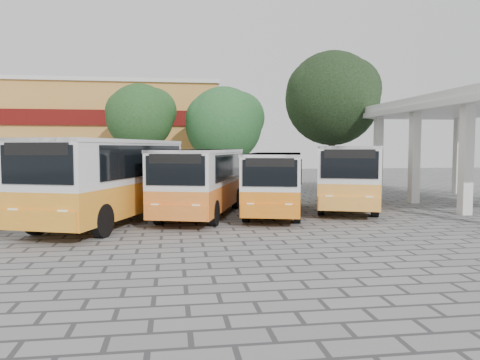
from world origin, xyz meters
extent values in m
plane|color=slate|center=(0.00, 0.00, 0.00)|extent=(90.00, 90.00, 0.00)
cube|color=silver|center=(7.85, 10.50, 2.50)|extent=(0.45, 0.45, 5.00)
cube|color=silver|center=(13.15, 10.50, 2.50)|extent=(0.45, 0.45, 5.00)
cube|color=#C9883B|center=(-11.00, 26.00, 4.00)|extent=(20.00, 10.00, 8.00)
cube|color=#590C0A|center=(-11.00, 20.90, 5.20)|extent=(20.00, 0.20, 1.20)
cube|color=silver|center=(-11.00, 26.00, 8.15)|extent=(20.40, 10.40, 0.30)
cube|color=orange|center=(-6.99, 1.83, 0.99)|extent=(5.54, 9.16, 1.15)
cube|color=silver|center=(-6.99, 1.83, 2.38)|extent=(5.54, 9.16, 1.62)
cube|color=silver|center=(-6.99, 1.83, 3.12)|extent=(5.59, 9.18, 0.13)
cube|color=black|center=(-8.33, 1.83, 2.40)|extent=(2.58, 6.81, 1.15)
cube|color=black|center=(-5.65, 1.83, 2.40)|extent=(2.58, 6.81, 1.15)
cube|color=black|center=(-6.99, -2.58, 2.40)|extent=(2.23, 0.87, 1.15)
cube|color=black|center=(-6.99, -2.58, 2.86)|extent=(1.98, 0.79, 0.37)
cylinder|color=black|center=(-8.18, -1.03, 0.55)|extent=(0.31, 1.10, 1.10)
cylinder|color=black|center=(-5.81, -1.03, 0.55)|extent=(0.31, 1.10, 1.10)
cylinder|color=black|center=(-8.18, 4.69, 0.55)|extent=(0.31, 1.10, 1.10)
cylinder|color=black|center=(-5.81, 4.69, 0.55)|extent=(0.31, 1.10, 1.10)
cube|color=orange|center=(-3.40, 3.15, 0.88)|extent=(4.47, 8.08, 1.02)
cube|color=silver|center=(-3.40, 3.15, 2.09)|extent=(4.47, 8.08, 1.42)
cube|color=silver|center=(-3.40, 3.15, 2.75)|extent=(4.52, 8.09, 0.12)
cube|color=black|center=(-4.58, 3.15, 2.11)|extent=(1.91, 6.12, 1.02)
cube|color=black|center=(-2.22, 3.15, 2.11)|extent=(1.91, 6.12, 1.02)
cube|color=black|center=(-3.40, -0.74, 2.11)|extent=(2.00, 0.65, 1.02)
cube|color=black|center=(-3.40, -0.74, 2.51)|extent=(1.77, 0.59, 0.33)
cylinder|color=black|center=(-4.44, 0.63, 0.48)|extent=(0.27, 0.97, 0.97)
cylinder|color=black|center=(-2.35, 0.63, 0.48)|extent=(0.27, 0.97, 0.97)
cylinder|color=black|center=(-4.44, 5.66, 0.48)|extent=(0.27, 0.97, 0.97)
cylinder|color=black|center=(-2.35, 5.66, 0.48)|extent=(0.27, 0.97, 0.97)
cube|color=orange|center=(-0.23, 3.17, 0.82)|extent=(4.04, 7.60, 0.96)
cube|color=silver|center=(-0.23, 3.17, 1.97)|extent=(4.04, 7.60, 1.34)
cube|color=silver|center=(-0.23, 3.17, 2.59)|extent=(4.08, 7.61, 0.11)
cube|color=black|center=(-1.35, 3.17, 1.98)|extent=(1.64, 5.81, 0.96)
cube|color=black|center=(0.88, 3.17, 1.98)|extent=(1.64, 5.81, 0.96)
cube|color=black|center=(-0.23, -0.49, 1.98)|extent=(1.90, 0.57, 0.96)
cube|color=black|center=(-0.23, -0.49, 2.37)|extent=(1.68, 0.52, 0.31)
cylinder|color=black|center=(-1.22, 0.80, 0.46)|extent=(0.25, 0.91, 0.91)
cylinder|color=black|center=(0.75, 0.80, 0.46)|extent=(0.25, 0.91, 0.91)
cylinder|color=black|center=(-1.22, 5.54, 0.46)|extent=(0.25, 0.91, 0.91)
cylinder|color=black|center=(0.75, 5.54, 0.46)|extent=(0.25, 0.91, 0.91)
cube|color=#F29E38|center=(3.60, 4.60, 0.92)|extent=(5.10, 8.50, 1.07)
cube|color=silver|center=(3.60, 4.60, 2.21)|extent=(5.10, 8.50, 1.50)
cube|color=silver|center=(3.60, 4.60, 2.90)|extent=(5.14, 8.52, 0.12)
cube|color=black|center=(2.35, 4.60, 2.22)|extent=(2.35, 6.34, 1.07)
cube|color=black|center=(4.84, 4.60, 2.22)|extent=(2.35, 6.34, 1.07)
cube|color=black|center=(3.60, 0.50, 2.22)|extent=(2.08, 0.80, 1.07)
cube|color=black|center=(3.60, 0.50, 2.65)|extent=(1.84, 0.72, 0.35)
cylinder|color=black|center=(2.50, 1.95, 0.51)|extent=(0.29, 1.02, 1.02)
cylinder|color=black|center=(4.70, 1.95, 0.51)|extent=(0.29, 1.02, 1.02)
cylinder|color=black|center=(2.50, 7.25, 0.51)|extent=(0.29, 1.02, 1.02)
cylinder|color=black|center=(4.70, 7.25, 0.51)|extent=(0.29, 1.02, 1.02)
cylinder|color=#422E1D|center=(-6.82, 16.48, 1.75)|extent=(0.38, 0.38, 3.49)
sphere|color=#1C4418|center=(-6.82, 16.48, 4.97)|extent=(4.61, 4.61, 4.61)
sphere|color=#1C4418|center=(-5.90, 16.78, 5.43)|extent=(3.23, 3.23, 3.23)
sphere|color=#1C4418|center=(-7.62, 16.28, 5.32)|extent=(3.00, 3.00, 3.00)
cylinder|color=#392A16|center=(-1.00, 16.33, 1.67)|extent=(0.40, 0.40, 3.33)
sphere|color=#205625|center=(-1.00, 16.33, 4.47)|extent=(5.38, 5.38, 5.38)
sphere|color=#205625|center=(0.07, 16.63, 5.01)|extent=(3.76, 3.76, 3.76)
sphere|color=#205625|center=(-1.95, 16.13, 4.88)|extent=(3.50, 3.50, 3.50)
cylinder|color=#463621|center=(6.03, 13.79, 2.21)|extent=(0.46, 0.46, 4.42)
sphere|color=black|center=(6.03, 13.79, 6.17)|extent=(6.29, 6.29, 6.29)
sphere|color=black|center=(7.29, 14.09, 6.80)|extent=(4.40, 4.40, 4.40)
sphere|color=black|center=(4.93, 13.59, 6.64)|extent=(4.09, 4.09, 4.09)
camera|label=1|loc=(-4.62, -16.60, 2.90)|focal=35.00mm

